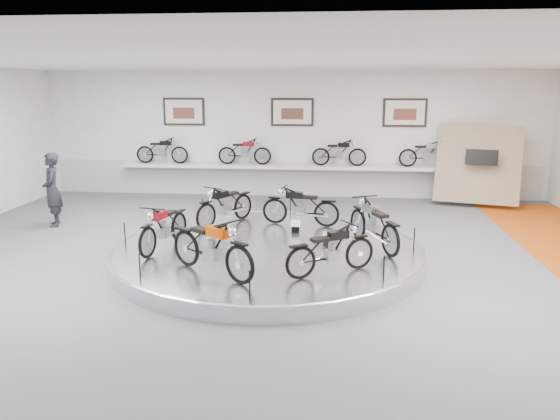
# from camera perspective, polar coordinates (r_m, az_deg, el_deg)

# --- Properties ---
(floor) EXTENTS (16.00, 16.00, 0.00)m
(floor) POSITION_cam_1_polar(r_m,az_deg,el_deg) (11.13, -1.47, -5.70)
(floor) COLOR #565658
(floor) RESTS_ON ground
(ceiling) EXTENTS (16.00, 16.00, 0.00)m
(ceiling) POSITION_cam_1_polar(r_m,az_deg,el_deg) (10.54, -1.60, 15.35)
(ceiling) COLOR white
(ceiling) RESTS_ON wall_back
(wall_back) EXTENTS (16.00, 0.00, 16.00)m
(wall_back) POSITION_cam_1_polar(r_m,az_deg,el_deg) (17.57, 1.29, 7.91)
(wall_back) COLOR white
(wall_back) RESTS_ON floor
(wall_front) EXTENTS (16.00, 0.00, 16.00)m
(wall_front) POSITION_cam_1_polar(r_m,az_deg,el_deg) (4.02, -14.06, -10.51)
(wall_front) COLOR white
(wall_front) RESTS_ON floor
(dado_band) EXTENTS (15.68, 0.04, 1.10)m
(dado_band) POSITION_cam_1_polar(r_m,az_deg,el_deg) (17.74, 1.26, 3.24)
(dado_band) COLOR #BCBCBA
(dado_band) RESTS_ON floor
(display_platform) EXTENTS (6.40, 6.40, 0.30)m
(display_platform) POSITION_cam_1_polar(r_m,az_deg,el_deg) (11.36, -1.29, -4.50)
(display_platform) COLOR silver
(display_platform) RESTS_ON floor
(platform_rim) EXTENTS (6.40, 6.40, 0.10)m
(platform_rim) POSITION_cam_1_polar(r_m,az_deg,el_deg) (11.33, -1.29, -3.92)
(platform_rim) COLOR #B2B2BA
(platform_rim) RESTS_ON display_platform
(shelf) EXTENTS (11.00, 0.55, 0.10)m
(shelf) POSITION_cam_1_polar(r_m,az_deg,el_deg) (17.40, 1.20, 4.54)
(shelf) COLOR silver
(shelf) RESTS_ON wall_back
(poster_left) EXTENTS (1.35, 0.06, 0.88)m
(poster_left) POSITION_cam_1_polar(r_m,az_deg,el_deg) (18.09, -10.01, 10.09)
(poster_left) COLOR #F0E5CF
(poster_left) RESTS_ON wall_back
(poster_center) EXTENTS (1.35, 0.06, 0.88)m
(poster_center) POSITION_cam_1_polar(r_m,az_deg,el_deg) (17.49, 1.29, 10.19)
(poster_center) COLOR #F0E5CF
(poster_center) RESTS_ON wall_back
(poster_right) EXTENTS (1.35, 0.06, 0.88)m
(poster_right) POSITION_cam_1_polar(r_m,az_deg,el_deg) (17.58, 12.92, 9.88)
(poster_right) COLOR #F0E5CF
(poster_right) RESTS_ON wall_back
(display_panel) EXTENTS (2.56, 1.52, 2.30)m
(display_panel) POSITION_cam_1_polar(r_m,az_deg,el_deg) (17.26, 19.98, 4.53)
(display_panel) COLOR #997C64
(display_panel) RESTS_ON floor
(shelf_bike_a) EXTENTS (1.22, 0.43, 0.73)m
(shelf_bike_a) POSITION_cam_1_polar(r_m,az_deg,el_deg) (18.14, -12.21, 5.93)
(shelf_bike_a) COLOR black
(shelf_bike_a) RESTS_ON shelf
(shelf_bike_b) EXTENTS (1.22, 0.43, 0.73)m
(shelf_bike_b) POSITION_cam_1_polar(r_m,az_deg,el_deg) (17.52, -3.72, 5.95)
(shelf_bike_b) COLOR maroon
(shelf_bike_b) RESTS_ON shelf
(shelf_bike_c) EXTENTS (1.22, 0.43, 0.73)m
(shelf_bike_c) POSITION_cam_1_polar(r_m,az_deg,el_deg) (17.29, 6.19, 5.81)
(shelf_bike_c) COLOR black
(shelf_bike_c) RESTS_ON shelf
(shelf_bike_d) EXTENTS (1.22, 0.43, 0.73)m
(shelf_bike_d) POSITION_cam_1_polar(r_m,az_deg,el_deg) (17.53, 15.09, 5.54)
(shelf_bike_d) COLOR #ADACB1
(shelf_bike_d) RESTS_ON shelf
(bike_a) EXTENTS (1.26, 1.80, 1.01)m
(bike_a) POSITION_cam_1_polar(r_m,az_deg,el_deg) (11.25, 9.76, -1.41)
(bike_a) COLOR #ADACB1
(bike_a) RESTS_ON display_platform
(bike_b) EXTENTS (1.65, 0.81, 0.93)m
(bike_b) POSITION_cam_1_polar(r_m,az_deg,el_deg) (12.86, 2.15, 0.41)
(bike_b) COLOR black
(bike_b) RESTS_ON display_platform
(bike_c) EXTENTS (1.33, 1.70, 0.96)m
(bike_c) POSITION_cam_1_polar(r_m,az_deg,el_deg) (12.97, -5.77, 0.55)
(bike_c) COLOR black
(bike_c) RESTS_ON display_platform
(bike_d) EXTENTS (0.88, 1.68, 0.94)m
(bike_d) POSITION_cam_1_polar(r_m,az_deg,el_deg) (11.24, -12.06, -1.69)
(bike_d) COLOR maroon
(bike_d) RESTS_ON display_platform
(bike_e) EXTENTS (1.79, 1.54, 1.03)m
(bike_e) POSITION_cam_1_polar(r_m,az_deg,el_deg) (9.58, -7.17, -3.79)
(bike_e) COLOR #B73D00
(bike_e) RESTS_ON display_platform
(bike_f) EXTENTS (1.57, 1.27, 0.89)m
(bike_f) POSITION_cam_1_polar(r_m,az_deg,el_deg) (9.60, 5.34, -4.15)
(bike_f) COLOR black
(bike_f) RESTS_ON display_platform
(visitor) EXTENTS (0.71, 0.82, 1.89)m
(visitor) POSITION_cam_1_polar(r_m,az_deg,el_deg) (15.05, -22.70, 1.97)
(visitor) COLOR black
(visitor) RESTS_ON floor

